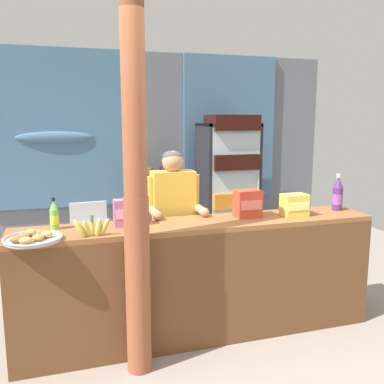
# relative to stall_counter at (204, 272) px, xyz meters

# --- Properties ---
(ground_plane) EXTENTS (7.85, 7.85, 0.00)m
(ground_plane) POSITION_rel_stall_counter_xyz_m (-0.00, 0.95, -0.59)
(ground_plane) COLOR gray
(back_wall_curtained) EXTENTS (5.55, 0.22, 2.70)m
(back_wall_curtained) POSITION_rel_stall_counter_xyz_m (-0.01, 2.81, 0.80)
(back_wall_curtained) COLOR slate
(back_wall_curtained) RESTS_ON ground
(stall_counter) EXTENTS (2.96, 0.49, 0.98)m
(stall_counter) POSITION_rel_stall_counter_xyz_m (0.00, 0.00, 0.00)
(stall_counter) COLOR #935B33
(stall_counter) RESTS_ON ground
(timber_post) EXTENTS (0.20, 0.18, 2.57)m
(timber_post) POSITION_rel_stall_counter_xyz_m (-0.58, -0.25, 0.64)
(timber_post) COLOR #995133
(timber_post) RESTS_ON ground
(drink_fridge) EXTENTS (0.74, 0.65, 1.86)m
(drink_fridge) POSITION_rel_stall_counter_xyz_m (1.09, 2.19, 0.43)
(drink_fridge) COLOR #232328
(drink_fridge) RESTS_ON ground
(bottle_shelf_rack) EXTENTS (0.48, 0.28, 1.20)m
(bottle_shelf_rack) POSITION_rel_stall_counter_xyz_m (0.14, 2.49, 0.04)
(bottle_shelf_rack) COLOR brown
(bottle_shelf_rack) RESTS_ON ground
(plastic_lawn_chair) EXTENTS (0.47, 0.47, 0.86)m
(plastic_lawn_chair) POSITION_rel_stall_counter_xyz_m (-0.78, 1.74, -0.10)
(plastic_lawn_chair) COLOR silver
(plastic_lawn_chair) RESTS_ON ground
(shopkeeper) EXTENTS (0.49, 0.42, 1.53)m
(shopkeeper) POSITION_rel_stall_counter_xyz_m (-0.12, 0.53, 0.37)
(shopkeeper) COLOR #28282D
(shopkeeper) RESTS_ON ground
(soda_bottle_grape_soda) EXTENTS (0.09, 0.09, 0.34)m
(soda_bottle_grape_soda) POSITION_rel_stall_counter_xyz_m (1.34, 0.16, 0.53)
(soda_bottle_grape_soda) COLOR #56286B
(soda_bottle_grape_soda) RESTS_ON stall_counter
(soda_bottle_lime_soda) EXTENTS (0.07, 0.07, 0.24)m
(soda_bottle_lime_soda) POSITION_rel_stall_counter_xyz_m (-1.13, 0.21, 0.49)
(soda_bottle_lime_soda) COLOR #75C64C
(soda_bottle_lime_soda) RESTS_ON stall_counter
(snack_box_crackers) EXTENTS (0.21, 0.16, 0.23)m
(snack_box_crackers) POSITION_rel_stall_counter_xyz_m (0.44, 0.16, 0.51)
(snack_box_crackers) COLOR #E5422D
(snack_box_crackers) RESTS_ON stall_counter
(snack_box_instant_noodle) EXTENTS (0.21, 0.15, 0.19)m
(snack_box_instant_noodle) POSITION_rel_stall_counter_xyz_m (0.84, 0.07, 0.49)
(snack_box_instant_noodle) COLOR #EAD14C
(snack_box_instant_noodle) RESTS_ON stall_counter
(snack_box_wafer) EXTENTS (0.20, 0.10, 0.21)m
(snack_box_wafer) POSITION_rel_stall_counter_xyz_m (-0.59, 0.15, 0.49)
(snack_box_wafer) COLOR #B76699
(snack_box_wafer) RESTS_ON stall_counter
(pastry_tray) EXTENTS (0.39, 0.39, 0.07)m
(pastry_tray) POSITION_rel_stall_counter_xyz_m (-1.27, -0.08, 0.41)
(pastry_tray) COLOR #BCBCC1
(pastry_tray) RESTS_ON stall_counter
(banana_bunch) EXTENTS (0.28, 0.07, 0.16)m
(banana_bunch) POSITION_rel_stall_counter_xyz_m (-0.88, -0.07, 0.45)
(banana_bunch) COLOR #CCC14C
(banana_bunch) RESTS_ON stall_counter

